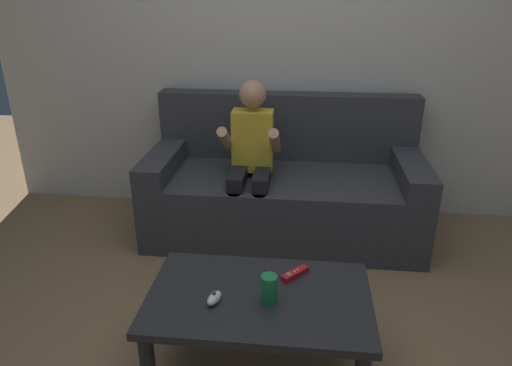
# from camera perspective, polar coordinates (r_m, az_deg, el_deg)

# --- Properties ---
(wall_back) EXTENTS (4.13, 0.05, 2.50)m
(wall_back) POSITION_cam_1_polar(r_m,az_deg,el_deg) (3.27, 3.58, 17.57)
(wall_back) COLOR beige
(wall_back) RESTS_ON ground
(couch) EXTENTS (1.77, 0.80, 0.89)m
(couch) POSITION_cam_1_polar(r_m,az_deg,el_deg) (3.13, 3.48, -0.66)
(couch) COLOR #38383D
(couch) RESTS_ON ground
(person_seated_on_couch) EXTENTS (0.36, 0.44, 1.04)m
(person_seated_on_couch) POSITION_cam_1_polar(r_m,az_deg,el_deg) (2.86, -0.61, 3.28)
(person_seated_on_couch) COLOR black
(person_seated_on_couch) RESTS_ON ground
(coffee_table) EXTENTS (0.91, 0.56, 0.40)m
(coffee_table) POSITION_cam_1_polar(r_m,az_deg,el_deg) (1.99, 0.29, -15.01)
(coffee_table) COLOR #232326
(coffee_table) RESTS_ON ground
(game_remote_red_near_edge) EXTENTS (0.12, 0.13, 0.03)m
(game_remote_red_near_edge) POSITION_cam_1_polar(r_m,az_deg,el_deg) (2.06, 4.79, -11.03)
(game_remote_red_near_edge) COLOR red
(game_remote_red_near_edge) RESTS_ON coffee_table
(nunchuk_white) EXTENTS (0.07, 0.10, 0.05)m
(nunchuk_white) POSITION_cam_1_polar(r_m,az_deg,el_deg) (1.91, -5.16, -13.90)
(nunchuk_white) COLOR white
(nunchuk_white) RESTS_ON coffee_table
(soda_can) EXTENTS (0.07, 0.07, 0.12)m
(soda_can) POSITION_cam_1_polar(r_m,az_deg,el_deg) (1.88, 1.61, -12.90)
(soda_can) COLOR #1E7F47
(soda_can) RESTS_ON coffee_table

